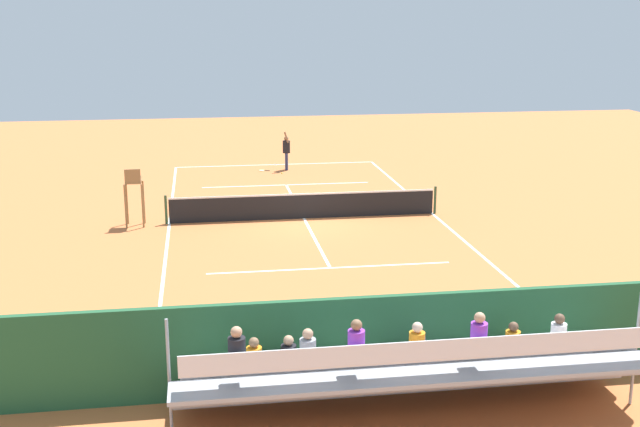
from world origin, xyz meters
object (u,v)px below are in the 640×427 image
courtside_bench (490,340)px  bleacher_stand (406,371)px  tennis_player (286,149)px  tennis_ball_near (282,173)px  tennis_racket (262,170)px  tennis_net (304,206)px  equipment_bag (402,364)px  umpire_chair (134,191)px

courtside_bench → bleacher_stand: bearing=40.1°
tennis_player → tennis_ball_near: (0.33, 0.92, -0.98)m
courtside_bench → tennis_racket: courtside_bench is taller
tennis_net → tennis_ball_near: 8.62m
equipment_bag → courtside_bench: bearing=-176.4°
tennis_net → courtside_bench: bearing=100.2°
tennis_net → umpire_chair: umpire_chair is taller
tennis_racket → umpire_chair: bearing=60.8°
bleacher_stand → courtside_bench: (-2.47, -2.08, -0.41)m
tennis_racket → tennis_ball_near: 1.26m
umpire_chair → tennis_racket: (-5.40, -9.66, -1.30)m
bleacher_stand → tennis_ball_near: 23.98m
tennis_net → tennis_racket: (0.80, -9.51, -0.49)m
umpire_chair → courtside_bench: (-8.59, 13.12, -0.76)m
tennis_racket → courtside_bench: bearing=98.0°
tennis_net → tennis_ball_near: tennis_net is taller
tennis_racket → tennis_ball_near: tennis_ball_near is taller
equipment_bag → tennis_racket: bearing=-87.1°
umpire_chair → tennis_player: 11.72m
equipment_bag → bleacher_stand: bearing=77.1°
bleacher_stand → courtside_bench: bearing=-139.9°
umpire_chair → equipment_bag: bearing=116.3°
equipment_bag → tennis_player: (-0.05, -22.93, 0.84)m
tennis_ball_near → tennis_net: bearing=89.5°
tennis_net → tennis_racket: 9.56m
equipment_bag → tennis_ball_near: equipment_bag is taller
bleacher_stand → tennis_player: 24.89m
equipment_bag → tennis_player: size_ratio=0.47×
tennis_player → tennis_racket: (1.20, 0.02, -1.00)m
tennis_net → equipment_bag: tennis_net is taller
tennis_net → umpire_chair: (6.20, 0.15, 0.81)m
courtside_bench → tennis_ball_near: 22.01m
tennis_player → umpire_chair: bearing=55.7°
equipment_bag → tennis_ball_near: (0.28, -22.01, -0.15)m
tennis_net → equipment_bag: bearing=91.5°
umpire_chair → tennis_ball_near: (-6.28, -8.75, -1.28)m
equipment_bag → tennis_racket: 22.94m
tennis_net → tennis_ball_near: size_ratio=156.06×
tennis_player → tennis_ball_near: size_ratio=29.18×
umpire_chair → equipment_bag: umpire_chair is taller
bleacher_stand → tennis_racket: size_ratio=15.48×
umpire_chair → courtside_bench: bearing=123.2°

